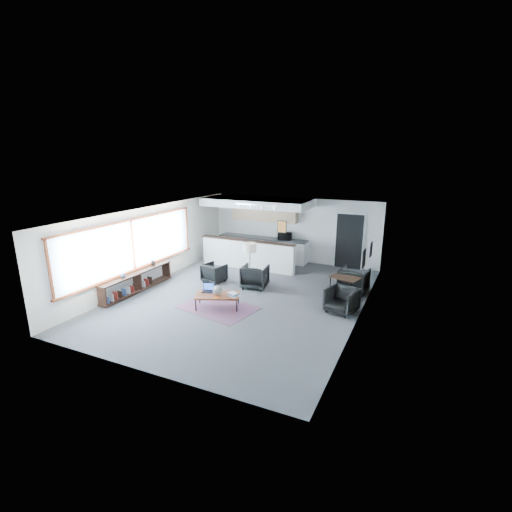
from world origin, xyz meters
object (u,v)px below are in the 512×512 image
at_px(coffee_table, 218,295).
at_px(floor_lamp, 250,249).
at_px(dining_table, 347,278).
at_px(dining_chair_far, 354,281).
at_px(armchair_left, 214,272).
at_px(dining_chair_near, 342,301).
at_px(microwave, 285,236).
at_px(ceramic_pot, 218,290).
at_px(book_stack, 233,294).
at_px(laptop, 208,289).
at_px(armchair_right, 255,275).

distance_m(coffee_table, floor_lamp, 2.09).
xyz_separation_m(dining_table, dining_chair_far, (0.12, 0.52, -0.25)).
relative_size(coffee_table, armchair_left, 2.00).
bearing_deg(floor_lamp, dining_chair_near, -12.08).
bearing_deg(dining_table, microwave, 137.78).
distance_m(coffee_table, microwave, 5.26).
xyz_separation_m(dining_chair_near, dining_chair_far, (0.00, 1.72, 0.04)).
relative_size(coffee_table, dining_chair_far, 1.91).
bearing_deg(dining_chair_near, dining_chair_far, 105.91).
bearing_deg(coffee_table, ceramic_pot, -72.76).
bearing_deg(dining_chair_far, dining_table, 83.07).
bearing_deg(ceramic_pot, book_stack, 16.73).
distance_m(ceramic_pot, dining_table, 3.97).
height_order(laptop, microwave, microwave).
relative_size(armchair_left, dining_table, 0.70).
bearing_deg(dining_chair_near, dining_table, 111.68).
relative_size(coffee_table, armchair_right, 1.70).
bearing_deg(dining_chair_far, floor_lamp, 24.46).
height_order(book_stack, floor_lamp, floor_lamp).
bearing_deg(book_stack, microwave, 94.46).
distance_m(coffee_table, armchair_right, 2.00).
distance_m(laptop, dining_chair_near, 3.83).
bearing_deg(floor_lamp, microwave, 91.10).
relative_size(armchair_left, dining_chair_far, 0.96).
height_order(dining_table, dining_chair_far, dining_chair_far).
bearing_deg(book_stack, ceramic_pot, -163.27).
relative_size(ceramic_pot, armchair_left, 0.40).
bearing_deg(book_stack, dining_chair_far, 44.84).
bearing_deg(book_stack, dining_chair_near, 21.07).
relative_size(armchair_right, dining_chair_near, 1.24).
relative_size(coffee_table, dining_chair_near, 2.11).
height_order(ceramic_pot, armchair_left, armchair_left).
height_order(coffee_table, laptop, laptop).
distance_m(dining_chair_near, dining_chair_far, 1.72).
xyz_separation_m(ceramic_pot, floor_lamp, (0.10, 1.90, 0.77)).
relative_size(ceramic_pot, armchair_right, 0.34).
bearing_deg(book_stack, armchair_left, 133.76).
bearing_deg(armchair_left, laptop, 126.99).
height_order(armchair_left, floor_lamp, floor_lamp).
distance_m(armchair_right, dining_table, 2.95).
bearing_deg(microwave, ceramic_pot, -98.31).
xyz_separation_m(book_stack, dining_chair_far, (2.83, 2.81, -0.08)).
xyz_separation_m(armchair_right, microwave, (-0.19, 3.23, 0.69)).
bearing_deg(ceramic_pot, laptop, 160.32).
height_order(laptop, dining_chair_far, dining_chair_far).
relative_size(armchair_right, dining_chair_far, 1.12).
bearing_deg(coffee_table, dining_chair_far, 18.88).
bearing_deg(floor_lamp, armchair_right, 43.06).
distance_m(laptop, armchair_left, 1.98).
bearing_deg(floor_lamp, laptop, -106.24).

